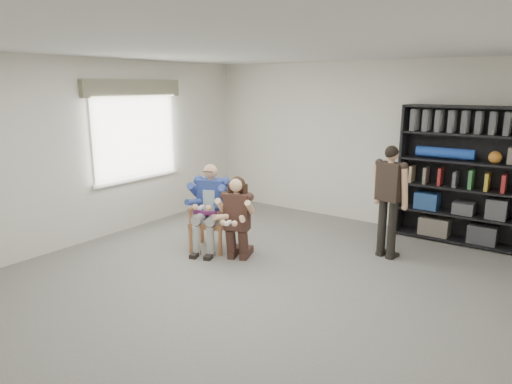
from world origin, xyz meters
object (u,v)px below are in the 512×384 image
Objects in this scene: armchair at (210,217)px; bookshelf at (460,176)px; seated_man at (210,207)px; kneeling_woman at (237,219)px; standing_man at (389,203)px.

armchair is 3.83m from bookshelf.
kneeling_woman is at bearing -31.53° from seated_man.
standing_man reaches higher than kneeling_woman.
seated_man is (0.00, 0.00, 0.15)m from armchair.
standing_man is at bearing 18.71° from kneeling_woman.
standing_man is (1.65, 1.32, 0.21)m from kneeling_woman.
seated_man is at bearing 148.47° from kneeling_woman.
armchair is 0.47× the size of bookshelf.
seated_man is 3.81m from bookshelf.
bookshelf is at bearing 77.97° from standing_man.
seated_man is at bearing -137.06° from standing_man.
standing_man is at bearing -116.76° from bookshelf.
armchair is at bearing 0.00° from seated_man.
kneeling_woman reaches higher than armchair.
kneeling_woman is 0.74× the size of standing_man.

